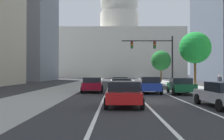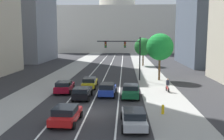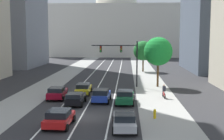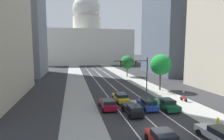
{
  "view_description": "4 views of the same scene",
  "coord_description": "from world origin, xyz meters",
  "px_view_note": "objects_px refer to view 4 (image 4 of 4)",
  "views": [
    {
      "loc": [
        -1.94,
        -18.0,
        1.95
      ],
      "look_at": [
        -2.31,
        18.91,
        2.34
      ],
      "focal_mm": 42.18,
      "sensor_mm": 36.0,
      "label": 1
    },
    {
      "loc": [
        3.4,
        -22.55,
        7.2
      ],
      "look_at": [
        1.53,
        14.73,
        2.03
      ],
      "focal_mm": 40.33,
      "sensor_mm": 36.0,
      "label": 2
    },
    {
      "loc": [
        4.35,
        -27.38,
        7.68
      ],
      "look_at": [
        2.05,
        18.04,
        2.48
      ],
      "focal_mm": 48.04,
      "sensor_mm": 36.0,
      "label": 3
    },
    {
      "loc": [
        -9.04,
        -16.58,
        8.62
      ],
      "look_at": [
        0.75,
        27.3,
        3.37
      ],
      "focal_mm": 29.06,
      "sensor_mm": 36.0,
      "label": 4
    }
  ],
  "objects_px": {
    "fire_hydrant": "(218,121)",
    "car_crimson": "(108,104)",
    "car_silver": "(220,135)",
    "traffic_signal_mast": "(137,68)",
    "street_tree_far_right": "(161,65)",
    "car_red": "(163,139)",
    "car_black": "(133,109)",
    "car_green": "(167,104)",
    "street_tree_near_right": "(127,62)",
    "capitol_building": "(87,41)",
    "car_yellow": "(120,97)",
    "cyclist": "(184,96)",
    "car_blue": "(147,104)"
  },
  "relations": [
    {
      "from": "car_blue",
      "to": "fire_hydrant",
      "type": "bearing_deg",
      "value": -138.54
    },
    {
      "from": "street_tree_far_right",
      "to": "street_tree_near_right",
      "type": "xyz_separation_m",
      "value": [
        -1.21,
        19.39,
        -0.85
      ]
    },
    {
      "from": "car_crimson",
      "to": "fire_hydrant",
      "type": "bearing_deg",
      "value": -127.85
    },
    {
      "from": "car_silver",
      "to": "traffic_signal_mast",
      "type": "bearing_deg",
      "value": -1.0
    },
    {
      "from": "car_green",
      "to": "car_black",
      "type": "xyz_separation_m",
      "value": [
        -5.54,
        -0.99,
        -0.01
      ]
    },
    {
      "from": "car_red",
      "to": "car_black",
      "type": "relative_size",
      "value": 0.93
    },
    {
      "from": "car_red",
      "to": "cyclist",
      "type": "bearing_deg",
      "value": -37.92
    },
    {
      "from": "car_red",
      "to": "fire_hydrant",
      "type": "relative_size",
      "value": 4.49
    },
    {
      "from": "car_red",
      "to": "traffic_signal_mast",
      "type": "xyz_separation_m",
      "value": [
        5.13,
        20.25,
        4.07
      ]
    },
    {
      "from": "car_silver",
      "to": "street_tree_near_right",
      "type": "relative_size",
      "value": 0.71
    },
    {
      "from": "capitol_building",
      "to": "fire_hydrant",
      "type": "distance_m",
      "value": 91.85
    },
    {
      "from": "car_red",
      "to": "capitol_building",
      "type": "bearing_deg",
      "value": 1.5
    },
    {
      "from": "traffic_signal_mast",
      "to": "car_silver",
      "type": "bearing_deg",
      "value": -88.86
    },
    {
      "from": "car_green",
      "to": "car_red",
      "type": "relative_size",
      "value": 1.11
    },
    {
      "from": "street_tree_near_right",
      "to": "car_yellow",
      "type": "bearing_deg",
      "value": -109.54
    },
    {
      "from": "car_red",
      "to": "street_tree_far_right",
      "type": "height_order",
      "value": "street_tree_far_right"
    },
    {
      "from": "fire_hydrant",
      "to": "traffic_signal_mast",
      "type": "bearing_deg",
      "value": 100.46
    },
    {
      "from": "car_crimson",
      "to": "capitol_building",
      "type": "bearing_deg",
      "value": -4.34
    },
    {
      "from": "car_green",
      "to": "fire_hydrant",
      "type": "height_order",
      "value": "car_green"
    },
    {
      "from": "capitol_building",
      "to": "fire_hydrant",
      "type": "relative_size",
      "value": 54.64
    },
    {
      "from": "capitol_building",
      "to": "car_blue",
      "type": "xyz_separation_m",
      "value": [
        1.38,
        -83.87,
        -12.61
      ]
    },
    {
      "from": "car_red",
      "to": "street_tree_far_right",
      "type": "relative_size",
      "value": 0.54
    },
    {
      "from": "car_black",
      "to": "car_silver",
      "type": "bearing_deg",
      "value": -147.53
    },
    {
      "from": "car_blue",
      "to": "car_crimson",
      "type": "bearing_deg",
      "value": 78.08
    },
    {
      "from": "car_crimson",
      "to": "cyclist",
      "type": "distance_m",
      "value": 13.13
    },
    {
      "from": "car_green",
      "to": "car_black",
      "type": "relative_size",
      "value": 1.03
    },
    {
      "from": "car_yellow",
      "to": "traffic_signal_mast",
      "type": "bearing_deg",
      "value": -41.18
    },
    {
      "from": "car_black",
      "to": "street_tree_near_right",
      "type": "height_order",
      "value": "street_tree_near_right"
    },
    {
      "from": "fire_hydrant",
      "to": "street_tree_far_right",
      "type": "bearing_deg",
      "value": 83.44
    },
    {
      "from": "car_green",
      "to": "car_red",
      "type": "distance_m",
      "value": 10.63
    },
    {
      "from": "fire_hydrant",
      "to": "cyclist",
      "type": "relative_size",
      "value": 0.53
    },
    {
      "from": "car_crimson",
      "to": "car_blue",
      "type": "height_order",
      "value": "car_blue"
    },
    {
      "from": "car_blue",
      "to": "car_yellow",
      "type": "bearing_deg",
      "value": 33.44
    },
    {
      "from": "capitol_building",
      "to": "fire_hydrant",
      "type": "height_order",
      "value": "capitol_building"
    },
    {
      "from": "car_green",
      "to": "car_yellow",
      "type": "relative_size",
      "value": 0.96
    },
    {
      "from": "car_red",
      "to": "car_blue",
      "type": "xyz_separation_m",
      "value": [
        2.76,
        9.66,
        0.05
      ]
    },
    {
      "from": "car_green",
      "to": "car_yellow",
      "type": "height_order",
      "value": "car_green"
    },
    {
      "from": "car_yellow",
      "to": "cyclist",
      "type": "height_order",
      "value": "cyclist"
    },
    {
      "from": "capitol_building",
      "to": "car_yellow",
      "type": "distance_m",
      "value": 80.35
    },
    {
      "from": "street_tree_near_right",
      "to": "car_green",
      "type": "bearing_deg",
      "value": -96.7
    },
    {
      "from": "car_black",
      "to": "traffic_signal_mast",
      "type": "xyz_separation_m",
      "value": [
        5.13,
        12.17,
        4.08
      ]
    },
    {
      "from": "fire_hydrant",
      "to": "car_crimson",
      "type": "bearing_deg",
      "value": 143.61
    },
    {
      "from": "capitol_building",
      "to": "fire_hydrant",
      "type": "bearing_deg",
      "value": -85.61
    },
    {
      "from": "car_red",
      "to": "street_tree_far_right",
      "type": "distance_m",
      "value": 23.57
    },
    {
      "from": "car_yellow",
      "to": "traffic_signal_mast",
      "type": "xyz_separation_m",
      "value": [
        5.12,
        6.06,
        4.07
      ]
    },
    {
      "from": "car_blue",
      "to": "fire_hydrant",
      "type": "xyz_separation_m",
      "value": [
        5.58,
        -6.8,
        -0.35
      ]
    },
    {
      "from": "car_green",
      "to": "car_black",
      "type": "height_order",
      "value": "car_green"
    },
    {
      "from": "car_yellow",
      "to": "cyclist",
      "type": "distance_m",
      "value": 10.51
    },
    {
      "from": "car_green",
      "to": "street_tree_near_right",
      "type": "distance_m",
      "value": 31.4
    },
    {
      "from": "car_red",
      "to": "car_silver",
      "type": "height_order",
      "value": "car_red"
    }
  ]
}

